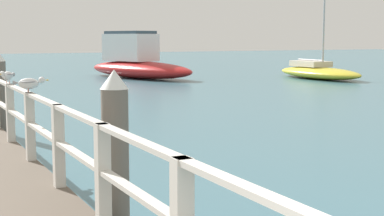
# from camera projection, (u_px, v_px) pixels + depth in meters

# --- Properties ---
(dock_piling_near) EXTENTS (0.29, 0.29, 1.85)m
(dock_piling_near) POSITION_uv_depth(u_px,v_px,m) (116.00, 158.00, 5.90)
(dock_piling_near) COLOR #6B6056
(dock_piling_near) RESTS_ON ground_plane
(dock_piling_far) EXTENTS (0.29, 0.29, 1.85)m
(dock_piling_far) POSITION_uv_depth(u_px,v_px,m) (0.00, 94.00, 12.70)
(dock_piling_far) COLOR #6B6056
(dock_piling_far) RESTS_ON ground_plane
(seagull_foreground) EXTENTS (0.46, 0.24, 0.21)m
(seagull_foreground) POSITION_uv_depth(u_px,v_px,m) (29.00, 83.00, 7.83)
(seagull_foreground) COLOR white
(seagull_foreground) RESTS_ON pier_railing
(seagull_background) EXTENTS (0.31, 0.42, 0.21)m
(seagull_background) POSITION_uv_depth(u_px,v_px,m) (7.00, 75.00, 9.36)
(seagull_background) COLOR white
(seagull_background) RESTS_ON pier_railing
(boat_3) EXTENTS (2.49, 6.31, 8.67)m
(boat_3) POSITION_uv_depth(u_px,v_px,m) (318.00, 71.00, 30.27)
(boat_3) COLOR gold
(boat_3) RESTS_ON ground_plane
(boat_5) EXTENTS (4.55, 8.33, 2.54)m
(boat_5) POSITION_uv_depth(u_px,v_px,m) (137.00, 62.00, 30.85)
(boat_5) COLOR red
(boat_5) RESTS_ON ground_plane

